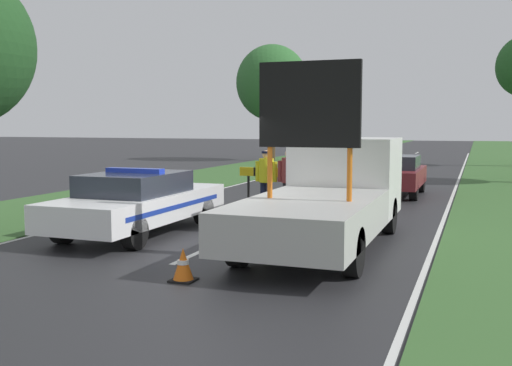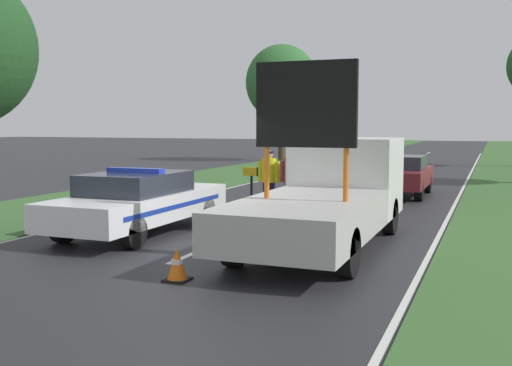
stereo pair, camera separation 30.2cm
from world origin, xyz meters
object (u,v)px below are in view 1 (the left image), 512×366
(work_truck, at_px, (331,192))
(roadside_tree_mid_right, at_px, (272,83))
(queued_car_wagon_maroon, at_px, (393,174))
(queued_car_van_white, at_px, (326,160))
(road_barrier, at_px, (282,176))
(police_car, at_px, (139,202))
(police_officer, at_px, (266,176))
(traffic_cone_near_police, at_px, (350,203))
(pedestrian_civilian, at_px, (289,177))
(traffic_cone_centre_front, at_px, (183,265))

(work_truck, xyz_separation_m, roadside_tree_mid_right, (-9.94, 25.44, 4.01))
(work_truck, bearing_deg, queued_car_wagon_maroon, -91.09)
(queued_car_van_white, bearing_deg, road_barrier, 98.14)
(police_car, bearing_deg, police_officer, 68.29)
(police_car, relative_size, roadside_tree_mid_right, 0.66)
(traffic_cone_near_police, bearing_deg, pedestrian_civilian, -144.74)
(pedestrian_civilian, bearing_deg, traffic_cone_near_police, 16.55)
(road_barrier, xyz_separation_m, queued_car_van_white, (-1.67, 11.66, -0.23))
(traffic_cone_near_police, height_order, queued_car_van_white, queued_car_van_white)
(work_truck, bearing_deg, roadside_tree_mid_right, -69.29)
(police_car, distance_m, traffic_cone_near_police, 5.91)
(traffic_cone_centre_front, xyz_separation_m, queued_car_van_white, (-2.50, 19.09, 0.49))
(police_car, bearing_deg, roadside_tree_mid_right, 104.53)
(pedestrian_civilian, bearing_deg, traffic_cone_centre_front, -104.95)
(pedestrian_civilian, xyz_separation_m, traffic_cone_centre_front, (0.45, -6.82, -0.76))
(traffic_cone_near_police, relative_size, roadside_tree_mid_right, 0.08)
(road_barrier, xyz_separation_m, queued_car_wagon_maroon, (2.30, 4.88, -0.26))
(queued_car_wagon_maroon, relative_size, roadside_tree_mid_right, 0.53)
(road_barrier, bearing_deg, police_officer, -123.53)
(traffic_cone_near_police, distance_m, queued_car_van_white, 11.80)
(traffic_cone_near_police, bearing_deg, queued_car_van_white, 107.03)
(police_officer, bearing_deg, queued_car_van_white, -80.96)
(roadside_tree_mid_right, bearing_deg, queued_car_van_white, -58.86)
(queued_car_van_white, bearing_deg, traffic_cone_near_police, 107.03)
(queued_car_van_white, bearing_deg, roadside_tree_mid_right, -58.86)
(traffic_cone_near_police, xyz_separation_m, queued_car_wagon_maroon, (0.51, 4.49, 0.43))
(traffic_cone_centre_front, height_order, queued_car_van_white, queued_car_van_white)
(traffic_cone_near_police, height_order, queued_car_wagon_maroon, queued_car_wagon_maroon)
(road_barrier, distance_m, queued_car_wagon_maroon, 5.40)
(work_truck, distance_m, traffic_cone_centre_front, 3.98)
(work_truck, height_order, queued_car_van_white, work_truck)
(police_car, height_order, police_officer, police_officer)
(police_officer, bearing_deg, traffic_cone_near_police, -154.58)
(traffic_cone_centre_front, height_order, roadside_tree_mid_right, roadside_tree_mid_right)
(work_truck, distance_m, police_officer, 4.15)
(queued_car_wagon_maroon, xyz_separation_m, queued_car_van_white, (-3.97, 6.78, 0.03))
(police_car, height_order, roadside_tree_mid_right, roadside_tree_mid_right)
(queued_car_wagon_maroon, bearing_deg, roadside_tree_mid_right, -59.19)
(road_barrier, xyz_separation_m, traffic_cone_near_police, (1.79, 0.38, -0.69))
(pedestrian_civilian, distance_m, queued_car_van_white, 12.44)
(pedestrian_civilian, height_order, traffic_cone_near_police, pedestrian_civilian)
(police_officer, height_order, pedestrian_civilian, pedestrian_civilian)
(work_truck, xyz_separation_m, traffic_cone_centre_front, (-1.40, -3.65, -0.77))
(pedestrian_civilian, height_order, queued_car_van_white, pedestrian_civilian)
(police_car, height_order, traffic_cone_centre_front, police_car)
(traffic_cone_near_police, distance_m, queued_car_wagon_maroon, 4.54)
(police_car, height_order, queued_car_wagon_maroon, police_car)
(work_truck, xyz_separation_m, traffic_cone_near_police, (-0.44, 4.17, -0.73))
(pedestrian_civilian, distance_m, queued_car_wagon_maroon, 5.82)
(police_car, xyz_separation_m, traffic_cone_centre_front, (2.74, -3.23, -0.45))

